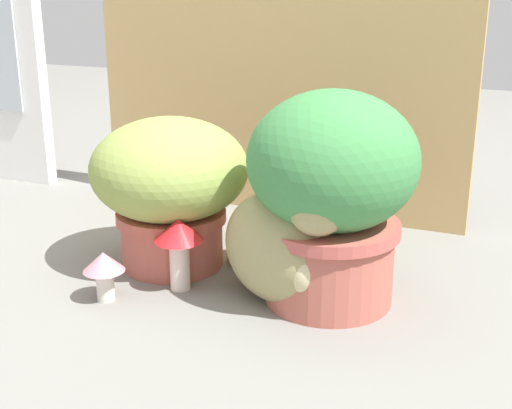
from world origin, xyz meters
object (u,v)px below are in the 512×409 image
grass_planter (170,184)px  mushroom_ornament_pink (104,267)px  leafy_planter (332,190)px  cat (284,245)px  mushroom_ornament_red (179,239)px

grass_planter → mushroom_ornament_pink: (-0.03, -0.21, -0.12)m
leafy_planter → grass_planter: bearing=174.5°
cat → mushroom_ornament_pink: size_ratio=3.36×
leafy_planter → cat: (-0.08, -0.05, -0.11)m
leafy_planter → mushroom_ornament_red: size_ratio=2.75×
grass_planter → leafy_planter: 0.38m
leafy_planter → mushroom_ornament_pink: 0.47m
mushroom_ornament_pink → mushroom_ornament_red: mushroom_ornament_red is taller
cat → mushroom_ornament_red: size_ratio=2.24×
mushroom_ornament_red → grass_planter: bearing=126.0°
mushroom_ornament_pink → mushroom_ornament_red: size_ratio=0.67×
grass_planter → mushroom_ornament_red: 0.15m
cat → mushroom_ornament_pink: 0.36m
leafy_planter → mushroom_ornament_red: bearing=-166.4°
cat → mushroom_ornament_red: (-0.22, -0.02, -0.01)m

